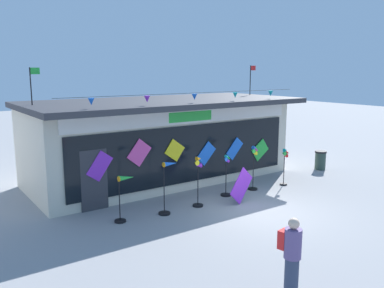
{
  "coord_description": "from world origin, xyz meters",
  "views": [
    {
      "loc": [
        -9.05,
        -8.88,
        4.48
      ],
      "look_at": [
        -0.86,
        2.71,
        1.89
      ],
      "focal_mm": 37.81,
      "sensor_mm": 36.0,
      "label": 1
    }
  ],
  "objects_px": {
    "kite_shop_building": "(161,139)",
    "wind_spinner_left": "(168,184)",
    "wind_spinner_center_left": "(198,175)",
    "trash_bin": "(320,160)",
    "display_kite_on_ground": "(241,186)",
    "person_near_camera": "(291,256)",
    "wind_spinner_far_right": "(285,161)",
    "wind_spinner_right": "(254,162)",
    "wind_spinner_far_left": "(124,193)",
    "wind_spinner_center_right": "(226,176)"
  },
  "relations": [
    {
      "from": "kite_shop_building",
      "to": "wind_spinner_left",
      "type": "height_order",
      "value": "kite_shop_building"
    },
    {
      "from": "wind_spinner_center_left",
      "to": "trash_bin",
      "type": "height_order",
      "value": "wind_spinner_center_left"
    },
    {
      "from": "wind_spinner_center_left",
      "to": "display_kite_on_ground",
      "type": "xyz_separation_m",
      "value": [
        1.44,
        -0.53,
        -0.49
      ]
    },
    {
      "from": "person_near_camera",
      "to": "trash_bin",
      "type": "bearing_deg",
      "value": 25.45
    },
    {
      "from": "person_near_camera",
      "to": "trash_bin",
      "type": "relative_size",
      "value": 1.95
    },
    {
      "from": "kite_shop_building",
      "to": "trash_bin",
      "type": "distance_m",
      "value": 7.44
    },
    {
      "from": "kite_shop_building",
      "to": "trash_bin",
      "type": "relative_size",
      "value": 12.64
    },
    {
      "from": "trash_bin",
      "to": "wind_spinner_center_left",
      "type": "bearing_deg",
      "value": -173.04
    },
    {
      "from": "wind_spinner_far_right",
      "to": "trash_bin",
      "type": "xyz_separation_m",
      "value": [
        3.31,
        0.82,
        -0.56
      ]
    },
    {
      "from": "display_kite_on_ground",
      "to": "wind_spinner_right",
      "type": "bearing_deg",
      "value": 31.71
    },
    {
      "from": "wind_spinner_far_left",
      "to": "wind_spinner_center_left",
      "type": "distance_m",
      "value": 2.62
    },
    {
      "from": "wind_spinner_center_right",
      "to": "display_kite_on_ground",
      "type": "relative_size",
      "value": 1.38
    },
    {
      "from": "person_near_camera",
      "to": "wind_spinner_center_left",
      "type": "bearing_deg",
      "value": 63.27
    },
    {
      "from": "wind_spinner_far_left",
      "to": "kite_shop_building",
      "type": "bearing_deg",
      "value": 45.97
    },
    {
      "from": "kite_shop_building",
      "to": "wind_spinner_center_right",
      "type": "bearing_deg",
      "value": -78.75
    },
    {
      "from": "wind_spinner_far_left",
      "to": "wind_spinner_center_right",
      "type": "height_order",
      "value": "wind_spinner_center_right"
    },
    {
      "from": "wind_spinner_far_left",
      "to": "wind_spinner_center_left",
      "type": "height_order",
      "value": "wind_spinner_center_left"
    },
    {
      "from": "person_near_camera",
      "to": "wind_spinner_center_right",
      "type": "bearing_deg",
      "value": 51.83
    },
    {
      "from": "wind_spinner_center_right",
      "to": "wind_spinner_right",
      "type": "distance_m",
      "value": 1.37
    },
    {
      "from": "wind_spinner_left",
      "to": "wind_spinner_center_right",
      "type": "distance_m",
      "value": 2.73
    },
    {
      "from": "kite_shop_building",
      "to": "trash_bin",
      "type": "bearing_deg",
      "value": -22.83
    },
    {
      "from": "person_near_camera",
      "to": "trash_bin",
      "type": "height_order",
      "value": "person_near_camera"
    },
    {
      "from": "kite_shop_building",
      "to": "person_near_camera",
      "type": "relative_size",
      "value": 6.49
    },
    {
      "from": "wind_spinner_left",
      "to": "display_kite_on_ground",
      "type": "relative_size",
      "value": 1.51
    },
    {
      "from": "wind_spinner_far_left",
      "to": "wind_spinner_center_left",
      "type": "relative_size",
      "value": 0.82
    },
    {
      "from": "trash_bin",
      "to": "kite_shop_building",
      "type": "bearing_deg",
      "value": 157.17
    },
    {
      "from": "wind_spinner_center_right",
      "to": "trash_bin",
      "type": "bearing_deg",
      "value": 5.29
    },
    {
      "from": "wind_spinner_left",
      "to": "wind_spinner_right",
      "type": "height_order",
      "value": "wind_spinner_right"
    },
    {
      "from": "wind_spinner_far_left",
      "to": "wind_spinner_left",
      "type": "relative_size",
      "value": 0.84
    },
    {
      "from": "wind_spinner_far_left",
      "to": "person_near_camera",
      "type": "distance_m",
      "value": 5.79
    },
    {
      "from": "wind_spinner_center_left",
      "to": "kite_shop_building",
      "type": "bearing_deg",
      "value": 77.52
    },
    {
      "from": "wind_spinner_far_left",
      "to": "person_near_camera",
      "type": "xyz_separation_m",
      "value": [
        0.85,
        -5.72,
        -0.0
      ]
    },
    {
      "from": "display_kite_on_ground",
      "to": "wind_spinner_far_right",
      "type": "bearing_deg",
      "value": 12.57
    },
    {
      "from": "display_kite_on_ground",
      "to": "trash_bin",
      "type": "bearing_deg",
      "value": 13.28
    },
    {
      "from": "wind_spinner_left",
      "to": "wind_spinner_right",
      "type": "distance_m",
      "value": 4.04
    },
    {
      "from": "wind_spinner_center_right",
      "to": "person_near_camera",
      "type": "xyz_separation_m",
      "value": [
        -3.27,
        -5.86,
        0.15
      ]
    },
    {
      "from": "kite_shop_building",
      "to": "person_near_camera",
      "type": "bearing_deg",
      "value": -105.59
    },
    {
      "from": "wind_spinner_left",
      "to": "wind_spinner_center_right",
      "type": "xyz_separation_m",
      "value": [
        2.7,
        0.34,
        -0.23
      ]
    },
    {
      "from": "trash_bin",
      "to": "wind_spinner_center_right",
      "type": "bearing_deg",
      "value": -174.71
    },
    {
      "from": "person_near_camera",
      "to": "wind_spinner_left",
      "type": "bearing_deg",
      "value": 75.07
    },
    {
      "from": "wind_spinner_center_left",
      "to": "wind_spinner_left",
      "type": "bearing_deg",
      "value": 178.73
    },
    {
      "from": "display_kite_on_ground",
      "to": "wind_spinner_center_right",
      "type": "bearing_deg",
      "value": 85.09
    },
    {
      "from": "wind_spinner_far_left",
      "to": "display_kite_on_ground",
      "type": "relative_size",
      "value": 1.27
    },
    {
      "from": "person_near_camera",
      "to": "trash_bin",
      "type": "xyz_separation_m",
      "value": [
        9.35,
        6.43,
        -0.45
      ]
    },
    {
      "from": "wind_spinner_center_left",
      "to": "wind_spinner_far_right",
      "type": "height_order",
      "value": "wind_spinner_center_left"
    },
    {
      "from": "wind_spinner_center_left",
      "to": "wind_spinner_far_right",
      "type": "bearing_deg",
      "value": 1.46
    },
    {
      "from": "wind_spinner_far_left",
      "to": "trash_bin",
      "type": "distance_m",
      "value": 10.23
    },
    {
      "from": "wind_spinner_left",
      "to": "wind_spinner_center_left",
      "type": "bearing_deg",
      "value": -1.27
    },
    {
      "from": "wind_spinner_far_left",
      "to": "wind_spinner_right",
      "type": "xyz_separation_m",
      "value": [
        5.44,
        0.12,
        0.19
      ]
    },
    {
      "from": "wind_spinner_center_left",
      "to": "wind_spinner_center_right",
      "type": "height_order",
      "value": "wind_spinner_center_left"
    }
  ]
}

